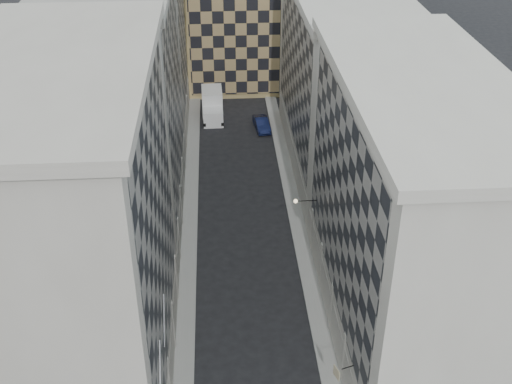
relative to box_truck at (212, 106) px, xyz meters
name	(u,v)px	position (x,y,z in m)	size (l,w,h in m)	color
sidewalk_west	(190,225)	(-2.44, -25.11, -1.46)	(1.50, 100.00, 0.15)	gray
sidewalk_east	(297,221)	(8.06, -25.11, -1.46)	(1.50, 100.00, 0.15)	gray
bldg_left_a	(81,244)	(-8.07, -44.11, 10.29)	(10.80, 22.80, 23.70)	#A29C92
bldg_left_b	(122,107)	(-8.07, -22.11, 9.79)	(10.80, 22.80, 22.70)	gray
bldg_left_c	(143,37)	(-8.07, -0.11, 9.29)	(10.80, 22.80, 21.70)	#A29C92
bldg_right_a	(407,216)	(13.69, -40.11, 8.79)	(10.80, 26.80, 20.70)	#B7B2A8
bldg_right_b	(339,80)	(13.70, -13.11, 8.32)	(10.80, 28.80, 19.70)	#B7B2A8
tan_block	(244,17)	(4.81, 12.79, 7.91)	(16.80, 14.80, 18.80)	tan
flagpoles_left	(162,344)	(-3.09, -49.11, 6.47)	(0.10, 6.33, 2.33)	gray
bracket_lamp	(298,201)	(7.19, -31.11, 4.67)	(1.98, 0.36, 0.36)	black
box_truck	(212,106)	(0.00, 0.00, 0.00)	(2.76, 6.47, 3.52)	white
dark_car	(262,124)	(6.10, -4.17, -0.78)	(1.60, 4.58, 1.51)	#10183D
shop_sign	(337,372)	(7.76, -48.16, 2.30)	(1.29, 0.78, 0.88)	black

